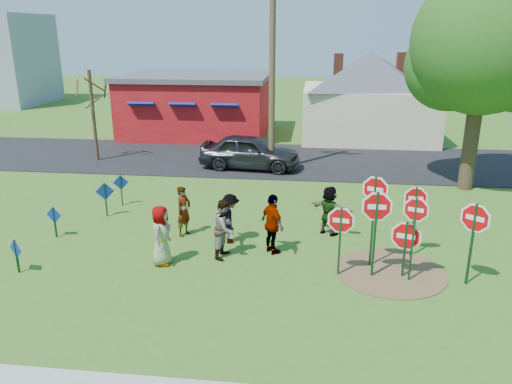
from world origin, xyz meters
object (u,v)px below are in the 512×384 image
person_b (184,211)px  leafy_tree (487,50)px  stop_sign_d (415,204)px  person_a (161,235)px  stop_sign_b (375,198)px  stop_sign_a (341,226)px  utility_pole (272,67)px  stop_sign_c (415,220)px  suv (250,152)px

person_b → leafy_tree: 13.79m
stop_sign_d → person_a: (-7.43, -1.43, -0.78)m
stop_sign_b → stop_sign_d: (1.31, 0.85, -0.42)m
stop_sign_a → person_b: (-5.08, 2.33, -0.63)m
stop_sign_d → utility_pole: (-5.12, 9.14, 3.29)m
stop_sign_a → leafy_tree: leafy_tree is taller
person_b → person_a: bearing=-157.1°
stop_sign_c → stop_sign_d: stop_sign_c is taller
suv → utility_pole: (1.09, -0.28, 4.10)m
stop_sign_b → utility_pole: bearing=131.2°
stop_sign_d → utility_pole: utility_pole is taller
leafy_tree → person_b: bearing=-149.5°
stop_sign_a → person_a: size_ratio=1.19×
person_a → utility_pole: (2.31, 10.57, 4.07)m
person_b → utility_pole: (2.22, 8.34, 4.13)m
stop_sign_d → person_b: stop_sign_d is taller
stop_sign_a → stop_sign_c: (1.95, -0.12, 0.32)m
stop_sign_d → suv: 11.31m
stop_sign_a → person_b: 5.62m
stop_sign_a → stop_sign_b: stop_sign_b is taller
suv → stop_sign_d: bearing=-140.9°
leafy_tree → stop_sign_a: bearing=-124.1°
person_b → suv: bearing=17.8°
stop_sign_c → utility_pole: (-4.81, 10.79, 3.17)m
stop_sign_c → utility_pole: utility_pole is taller
person_a → suv: 10.92m
stop_sign_c → leafy_tree: (4.05, 8.97, 4.04)m
stop_sign_c → stop_sign_b: bearing=161.0°
person_a → leafy_tree: 15.02m
stop_sign_a → stop_sign_c: size_ratio=0.85×
person_a → person_b: bearing=-0.6°
stop_sign_c → stop_sign_d: bearing=98.8°
stop_sign_b → leafy_tree: leafy_tree is taller
utility_pole → leafy_tree: size_ratio=1.04×
suv → utility_pole: size_ratio=0.52×
stop_sign_b → person_b: (-6.03, 1.65, -1.25)m
stop_sign_c → person_a: bearing=-162.2°
stop_sign_c → suv: size_ratio=0.52×
stop_sign_a → suv: 11.66m
stop_sign_b → leafy_tree: bearing=78.7°
stop_sign_b → leafy_tree: (5.04, 8.18, 3.74)m
stop_sign_b → person_a: bearing=-154.3°
stop_sign_a → person_b: size_ratio=1.27×
stop_sign_c → person_b: size_ratio=1.50×
stop_sign_d → person_b: bearing=-179.3°
stop_sign_a → leafy_tree: 11.55m
utility_pole → person_b: bearing=-104.9°
suv → person_a: bearing=179.3°
stop_sign_a → suv: bearing=119.1°
stop_sign_b → suv: size_ratio=0.59×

